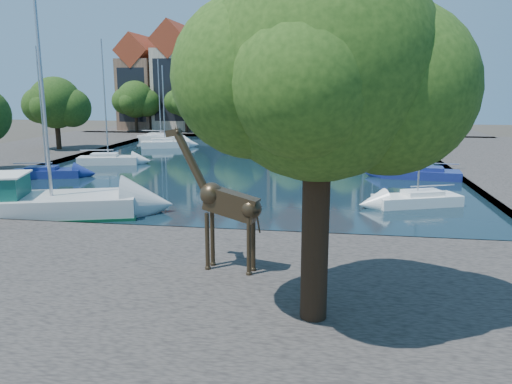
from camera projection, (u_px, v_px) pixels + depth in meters
ground at (170, 235)px, 25.04m from camera, size 160.00×160.00×0.00m
water_basin at (249, 163)px, 48.23m from camera, size 38.00×50.00×0.08m
near_quay at (109, 284)px, 18.22m from camera, size 50.00×14.00×0.50m
far_quay at (282, 132)px, 79.13m from camera, size 60.00×16.00×0.50m
left_quay at (12, 156)px, 51.89m from camera, size 14.00×52.00×0.50m
plane_tree at (324, 74)px, 13.60m from camera, size 8.32×6.40×10.62m
townhouse_west_end at (142, 86)px, 81.04m from camera, size 5.44×9.18×14.93m
townhouse_west_mid at (177, 80)px, 79.97m from camera, size 5.94×9.18×16.79m
townhouse_west_inner at (217, 86)px, 79.19m from camera, size 6.43×9.18×15.15m
townhouse_center at (257, 79)px, 78.02m from camera, size 5.44×9.18×16.93m
townhouse_east_inner at (295, 84)px, 77.26m from camera, size 5.94×9.18×15.79m
townhouse_east_mid at (338, 81)px, 76.22m from camera, size 6.43×9.18×16.65m
townhouse_east_end at (381, 88)px, 75.47m from camera, size 5.44×9.18×14.43m
far_tree_far_west at (136, 101)px, 76.01m from camera, size 7.28×5.60×7.68m
far_tree_west at (187, 101)px, 74.85m from camera, size 6.76×5.20×7.36m
far_tree_mid_west at (239, 100)px, 73.62m from camera, size 7.80×6.00×8.00m
far_tree_mid_east at (293, 102)px, 72.48m from camera, size 7.02×5.40×7.52m
far_tree_east at (349, 101)px, 71.27m from camera, size 7.54×5.80×7.84m
far_tree_far_east at (407, 103)px, 70.12m from camera, size 6.76×5.20×7.36m
side_tree_left_far at (56, 105)px, 54.22m from camera, size 7.28×5.60×7.88m
giraffe_statue at (224, 203)px, 18.53m from camera, size 3.71×1.11×5.31m
motorsailer at (17, 201)px, 28.04m from camera, size 12.76×7.05×12.49m
sailboat_left_b at (47, 171)px, 40.54m from camera, size 5.73×3.21×10.33m
sailboat_left_c at (108, 158)px, 47.30m from camera, size 5.81×3.20×11.46m
sailboat_left_d at (165, 143)px, 60.00m from camera, size 5.97×3.81×9.65m
sailboat_left_e at (161, 137)px, 67.31m from camera, size 6.41×3.10×10.73m
sailboat_right_a at (417, 197)px, 30.87m from camera, size 5.65×3.62×10.10m
sailboat_right_b at (420, 172)px, 39.98m from camera, size 6.31×2.83×11.24m
sailboat_right_c at (374, 157)px, 48.82m from camera, size 5.92×2.46×8.58m
sailboat_right_d at (365, 139)px, 63.65m from camera, size 6.13×3.63×8.97m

